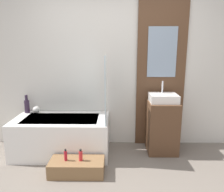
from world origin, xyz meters
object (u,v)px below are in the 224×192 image
Objects in this scene: bottle_soap_secondary at (81,156)px; bathtub at (62,136)px; sink at (163,98)px; wooden_step_bench at (77,167)px; vase_tall_dark at (27,106)px; bottle_soap_primary at (66,155)px; vase_round_light at (36,110)px.

bathtub is at bearing 123.12° from bottle_soap_secondary.
wooden_step_bench is at bearing -150.91° from sink.
sink is (1.55, 0.11, 0.57)m from bathtub.
bottle_soap_secondary is (1.00, -0.86, -0.43)m from vase_tall_dark.
sink reaches higher than bottle_soap_secondary.
bathtub is 0.79m from vase_tall_dark.
bathtub is 0.68m from wooden_step_bench.
bottle_soap_primary is 0.19m from bottle_soap_secondary.
bathtub is 1.65m from sink.
bathtub is at bearing 107.45° from bottle_soap_primary.
vase_tall_dark is at bearing 175.39° from sink.
bathtub reaches higher than bottle_soap_primary.
bathtub is 3.42× the size of sink.
bathtub is 12.40× the size of vase_round_light.
bottle_soap_primary is at bearing -46.90° from vase_tall_dark.
bathtub reaches higher than wooden_step_bench.
sink is 2.03m from vase_round_light.
sink is 1.49m from bottle_soap_secondary.
vase_tall_dark is 2.57× the size of vase_round_light.
vase_tall_dark is at bearing 139.27° from bottle_soap_secondary.
bottle_soap_primary is at bearing -72.55° from bathtub.
bathtub is 4.83× the size of vase_tall_dark.
vase_tall_dark is at bearing 173.54° from vase_round_light.
wooden_step_bench is 0.22m from bottle_soap_primary.
bathtub reaches higher than bottle_soap_secondary.
vase_tall_dark reaches higher than vase_round_light.
bottle_soap_secondary is at bearing -149.83° from sink.
bottle_soap_primary is (0.18, -0.57, -0.03)m from bathtub.
vase_round_light is at bearing -6.46° from vase_tall_dark.
wooden_step_bench is 6.12× the size of vase_round_light.
bottle_soap_secondary is (0.84, -0.84, -0.37)m from vase_round_light.
wooden_step_bench is 1.27m from vase_round_light.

